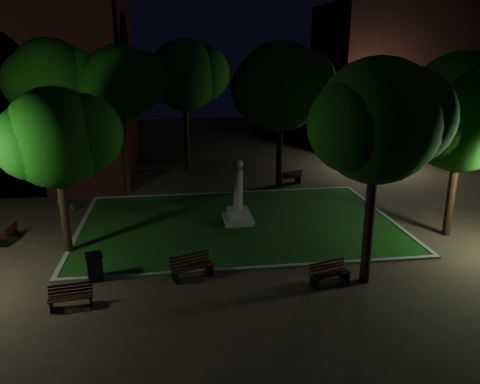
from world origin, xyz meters
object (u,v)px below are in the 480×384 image
object	(u,v)px
bench_near_right	(329,274)
trash_bin	(95,267)
bench_near_left	(192,267)
bench_left_side	(8,234)
bench_far_side	(289,178)
bench_west_near	(71,297)
monument	(238,206)
bicycle	(67,201)

from	to	relation	value
bench_near_right	trash_bin	xyz separation A→B (m)	(-8.54, 1.49, 0.13)
bench_near_right	bench_near_left	bearing A→B (deg)	149.84
bench_left_side	bench_far_side	world-z (taller)	bench_far_side
bench_near_left	bench_west_near	world-z (taller)	bench_near_left
bench_near_left	bench_left_side	world-z (taller)	bench_near_left
monument	trash_bin	world-z (taller)	monument
bicycle	bench_far_side	bearing A→B (deg)	-40.99
bench_far_side	bench_near_right	bearing A→B (deg)	62.98
monument	bench_far_side	distance (m)	7.85
monument	bench_left_side	distance (m)	10.54
bench_near_right	bicycle	distance (m)	15.28
trash_bin	bicycle	size ratio (longest dim) A/B	0.69
bench_left_side	trash_bin	xyz separation A→B (m)	(4.42, -4.28, 0.16)
bench_near_left	bicycle	distance (m)	11.05
bench_left_side	bench_near_left	bearing A→B (deg)	61.71
bench_left_side	bicycle	distance (m)	4.74
trash_bin	bench_near_left	bearing A→B (deg)	-4.52
bench_far_side	trash_bin	xyz separation A→B (m)	(-10.26, -11.70, 0.09)
bench_far_side	bicycle	world-z (taller)	bench_far_side
bench_west_near	bench_left_side	distance (m)	7.32
bicycle	bench_west_near	bearing A→B (deg)	-131.56
monument	bench_far_side	bearing A→B (deg)	57.73
bench_near_left	bench_left_side	distance (m)	9.21
bench_near_left	bench_near_right	world-z (taller)	bench_near_left
bench_west_near	trash_bin	xyz separation A→B (m)	(0.49, 1.90, 0.16)
bench_near_right	bench_west_near	bearing A→B (deg)	166.11
bench_near_left	bench_west_near	distance (m)	4.38
bench_west_near	bench_left_side	world-z (taller)	same
bench_west_near	bicycle	distance (m)	10.89
bench_west_near	bench_far_side	xyz separation A→B (m)	(10.75, 13.60, 0.06)
bench_near_left	bench_near_right	xyz separation A→B (m)	(4.97, -1.21, -0.02)
bench_west_near	bench_far_side	distance (m)	17.34
bench_near_right	bench_left_side	distance (m)	14.19
bench_left_side	bicycle	xyz separation A→B (m)	(1.62, 4.46, 0.03)
bench_near_right	bench_west_near	distance (m)	9.05
trash_bin	bench_left_side	bearing A→B (deg)	135.90
bench_near_left	trash_bin	bearing A→B (deg)	154.40
bench_near_right	bench_left_side	xyz separation A→B (m)	(-12.96, 5.78, -0.02)
bench_left_side	trash_bin	size ratio (longest dim) A/B	1.39
bench_left_side	bicycle	bearing A→B (deg)	161.44
trash_bin	monument	bearing A→B (deg)	39.91
bench_far_side	trash_bin	size ratio (longest dim) A/B	1.70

